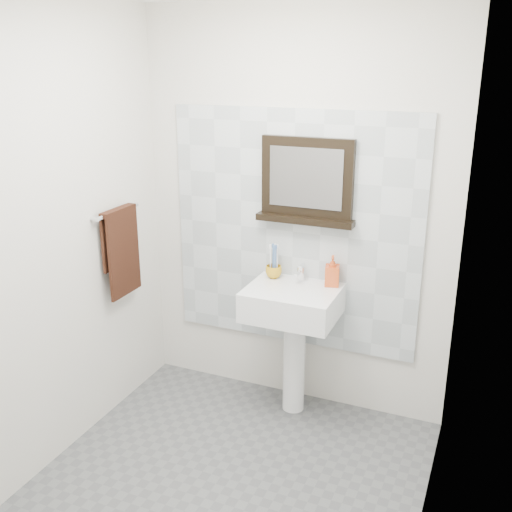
{
  "coord_description": "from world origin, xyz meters",
  "views": [
    {
      "loc": [
        1.19,
        -2.31,
        2.19
      ],
      "look_at": [
        -0.03,
        0.55,
        1.15
      ],
      "focal_mm": 42.0,
      "sensor_mm": 36.0,
      "label": 1
    }
  ],
  "objects": [
    {
      "name": "back_wall",
      "position": [
        0.0,
        1.1,
        1.25
      ],
      "size": [
        2.0,
        0.01,
        2.5
      ],
      "primitive_type": "cube",
      "color": "silver",
      "rests_on": "ground"
    },
    {
      "name": "left_wall",
      "position": [
        -1.0,
        0.0,
        1.25
      ],
      "size": [
        0.01,
        2.2,
        2.5
      ],
      "primitive_type": "cube",
      "color": "silver",
      "rests_on": "ground"
    },
    {
      "name": "splashback",
      "position": [
        0.0,
        1.09,
        1.15
      ],
      "size": [
        1.6,
        0.02,
        1.5
      ],
      "primitive_type": "cube",
      "color": "silver",
      "rests_on": "back_wall"
    },
    {
      "name": "pedestal_sink",
      "position": [
        0.08,
        0.87,
        0.68
      ],
      "size": [
        0.55,
        0.44,
        0.96
      ],
      "color": "white",
      "rests_on": "ground"
    },
    {
      "name": "right_wall",
      "position": [
        1.0,
        0.0,
        1.25
      ],
      "size": [
        0.01,
        2.2,
        2.5
      ],
      "primitive_type": "cube",
      "color": "silver",
      "rests_on": "ground"
    },
    {
      "name": "toothbrushes",
      "position": [
        -0.09,
        0.99,
        0.98
      ],
      "size": [
        0.05,
        0.04,
        0.21
      ],
      "color": "white",
      "rests_on": "toothbrush_cup"
    },
    {
      "name": "toothbrush_cup",
      "position": [
        -0.09,
        0.99,
        0.9
      ],
      "size": [
        0.12,
        0.12,
        0.08
      ],
      "primitive_type": "imported",
      "rotation": [
        0.0,
        0.0,
        -0.16
      ],
      "color": "gold",
      "rests_on": "pedestal_sink"
    },
    {
      "name": "floor",
      "position": [
        0.0,
        0.0,
        0.0
      ],
      "size": [
        2.0,
        2.2,
        0.01
      ],
      "primitive_type": "cube",
      "color": "#575A5C",
      "rests_on": "ground"
    },
    {
      "name": "towel_bar",
      "position": [
        -0.95,
        0.59,
        1.3
      ],
      "size": [
        0.07,
        0.4,
        0.03
      ],
      "color": "silver",
      "rests_on": "left_wall"
    },
    {
      "name": "framed_mirror",
      "position": [
        0.09,
        1.06,
        1.47
      ],
      "size": [
        0.61,
        0.11,
        0.51
      ],
      "color": "black",
      "rests_on": "back_wall"
    },
    {
      "name": "soap_dispenser",
      "position": [
        0.28,
        1.01,
        0.95
      ],
      "size": [
        0.1,
        0.1,
        0.19
      ],
      "primitive_type": "imported",
      "rotation": [
        0.0,
        0.0,
        0.23
      ],
      "color": "red",
      "rests_on": "pedestal_sink"
    },
    {
      "name": "front_wall",
      "position": [
        0.0,
        -1.1,
        1.25
      ],
      "size": [
        2.0,
        0.01,
        2.5
      ],
      "primitive_type": "cube",
      "color": "silver",
      "rests_on": "ground"
    },
    {
      "name": "hand_towel",
      "position": [
        -0.94,
        0.59,
        1.09
      ],
      "size": [
        0.06,
        0.3,
        0.55
      ],
      "color": "black",
      "rests_on": "towel_bar"
    }
  ]
}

